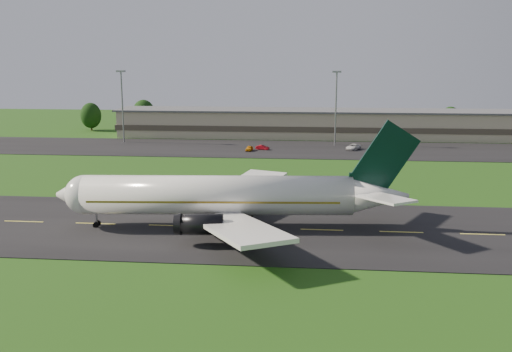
# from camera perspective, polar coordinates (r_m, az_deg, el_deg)

# --- Properties ---
(ground) EXTENTS (360.00, 360.00, 0.00)m
(ground) POSITION_cam_1_polar(r_m,az_deg,el_deg) (81.32, 6.61, -5.43)
(ground) COLOR #1C4310
(ground) RESTS_ON ground
(taxiway) EXTENTS (220.00, 30.00, 0.10)m
(taxiway) POSITION_cam_1_polar(r_m,az_deg,el_deg) (81.30, 6.61, -5.40)
(taxiway) COLOR black
(taxiway) RESTS_ON ground
(apron) EXTENTS (260.00, 30.00, 0.10)m
(apron) POSITION_cam_1_polar(r_m,az_deg,el_deg) (151.59, 6.11, 2.66)
(apron) COLOR black
(apron) RESTS_ON ground
(airliner) EXTENTS (51.29, 42.06, 15.57)m
(airliner) POSITION_cam_1_polar(r_m,az_deg,el_deg) (81.00, -3.24, -2.02)
(airliner) COLOR white
(airliner) RESTS_ON ground
(terminal) EXTENTS (145.00, 16.00, 8.40)m
(terminal) POSITION_cam_1_polar(r_m,az_deg,el_deg) (175.20, 8.16, 5.14)
(terminal) COLOR #BEB391
(terminal) RESTS_ON ground
(light_mast_west) EXTENTS (2.40, 1.20, 20.35)m
(light_mast_west) POSITION_cam_1_polar(r_m,az_deg,el_deg) (166.73, -13.25, 7.63)
(light_mast_west) COLOR gray
(light_mast_west) RESTS_ON ground
(light_mast_centre) EXTENTS (2.40, 1.20, 20.35)m
(light_mast_centre) POSITION_cam_1_polar(r_m,az_deg,el_deg) (158.22, 8.01, 7.62)
(light_mast_centre) COLOR gray
(light_mast_centre) RESTS_ON ground
(tree_line) EXTENTS (194.43, 9.21, 10.21)m
(tree_line) POSITION_cam_1_polar(r_m,az_deg,el_deg) (186.27, 12.98, 5.60)
(tree_line) COLOR black
(tree_line) RESTS_ON ground
(service_vehicle_a) EXTENTS (1.90, 3.91, 1.28)m
(service_vehicle_a) POSITION_cam_1_polar(r_m,az_deg,el_deg) (148.12, -0.68, 2.78)
(service_vehicle_a) COLOR orange
(service_vehicle_a) RESTS_ON apron
(service_vehicle_b) EXTENTS (3.77, 2.15, 1.18)m
(service_vehicle_b) POSITION_cam_1_polar(r_m,az_deg,el_deg) (149.99, 0.65, 2.88)
(service_vehicle_b) COLOR maroon
(service_vehicle_b) RESTS_ON apron
(service_vehicle_c) EXTENTS (4.77, 5.84, 1.48)m
(service_vehicle_c) POSITION_cam_1_polar(r_m,az_deg,el_deg) (152.11, 9.71, 2.89)
(service_vehicle_c) COLOR silver
(service_vehicle_c) RESTS_ON apron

